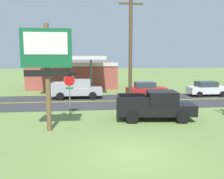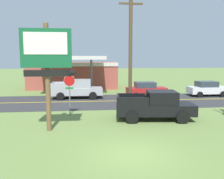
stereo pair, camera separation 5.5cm
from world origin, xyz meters
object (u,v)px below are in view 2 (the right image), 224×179
gas_station (73,74)px  pickup_silver_on_road (78,89)px  car_white_far_lane (207,89)px  pickup_black_parked_on_lawn (156,106)px  car_red_near_lane (146,89)px  motel_sign (48,59)px  utility_pole (130,47)px  stop_sign (69,88)px

gas_station → pickup_silver_on_road: gas_station is taller
gas_station → pickup_silver_on_road: (0.88, -9.12, -0.98)m
pickup_silver_on_road → car_white_far_lane: (14.17, 0.00, -0.13)m
pickup_black_parked_on_lawn → car_red_near_lane: 9.54m
gas_station → car_white_far_lane: gas_station is taller
car_white_far_lane → gas_station: bearing=148.8°
motel_sign → car_red_near_lane: motel_sign is taller
motel_sign → pickup_silver_on_road: size_ratio=1.17×
gas_station → pickup_silver_on_road: 9.21m
pickup_silver_on_road → pickup_black_parked_on_lawn: bearing=-59.4°
motel_sign → utility_pole: 6.50m
utility_pole → pickup_silver_on_road: utility_pole is taller
utility_pole → gas_station: utility_pole is taller
pickup_black_parked_on_lawn → gas_station: bearing=109.1°
pickup_black_parked_on_lawn → pickup_silver_on_road: bearing=120.6°
stop_sign → car_white_far_lane: bearing=27.1°
utility_pole → gas_station: size_ratio=0.77×
pickup_silver_on_road → car_red_near_lane: (7.26, 0.00, -0.13)m
motel_sign → pickup_silver_on_road: motel_sign is taller
gas_station → pickup_black_parked_on_lawn: 19.60m
stop_sign → car_red_near_lane: (7.59, 7.42, -1.20)m
stop_sign → car_white_far_lane: (14.50, 7.42, -1.20)m
pickup_black_parked_on_lawn → car_red_near_lane: pickup_black_parked_on_lawn is taller
gas_station → car_white_far_lane: 17.63m
utility_pole → gas_station: (-4.98, 16.71, -3.00)m
gas_station → pickup_black_parked_on_lawn: (6.42, -18.50, -0.98)m
pickup_black_parked_on_lawn → car_red_near_lane: bearing=79.6°
pickup_silver_on_road → car_red_near_lane: 7.26m
stop_sign → pickup_silver_on_road: size_ratio=0.57×
utility_pole → car_white_far_lane: utility_pole is taller
pickup_silver_on_road → stop_sign: bearing=-92.5°
utility_pole → pickup_black_parked_on_lawn: 4.60m
gas_station → car_red_near_lane: (8.14, -9.12, -1.11)m
gas_station → pickup_silver_on_road: size_ratio=2.31×
gas_station → car_white_far_lane: size_ratio=2.86×
utility_pole → pickup_black_parked_on_lawn: utility_pole is taller
utility_pole → pickup_silver_on_road: (-4.10, 7.59, -3.98)m
motel_sign → pickup_silver_on_road: 11.73m
pickup_black_parked_on_lawn → car_white_far_lane: 12.74m
stop_sign → utility_pole: size_ratio=0.32×
pickup_silver_on_road → car_white_far_lane: size_ratio=1.24×
motel_sign → gas_station: bearing=89.0°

